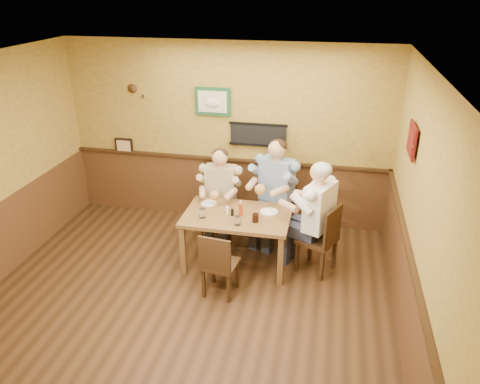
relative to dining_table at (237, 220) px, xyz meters
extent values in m
plane|color=#321E0F|center=(-0.44, -1.18, -0.66)|extent=(5.00, 5.00, 0.00)
cube|color=silver|center=(-0.44, -1.18, 2.14)|extent=(5.00, 5.00, 0.02)
cube|color=gold|center=(-0.44, 1.32, 0.74)|extent=(5.00, 0.02, 2.80)
cube|color=gold|center=(2.06, -1.18, 0.74)|extent=(0.02, 5.00, 2.80)
cube|color=brown|center=(-0.44, 1.30, -0.16)|extent=(5.00, 0.02, 1.00)
cube|color=brown|center=(2.04, -1.18, -0.16)|extent=(0.02, 5.00, 1.00)
cube|color=black|center=(0.05, 1.28, 0.79)|extent=(0.88, 0.03, 0.34)
cube|color=#1B502D|center=(-0.64, 1.28, 1.26)|extent=(0.54, 0.03, 0.42)
cube|color=black|center=(-2.14, 1.28, 0.46)|extent=(0.30, 0.03, 0.26)
cube|color=maroon|center=(2.02, -0.13, 1.29)|extent=(0.03, 0.48, 0.36)
cube|color=brown|center=(0.00, 0.00, 0.07)|extent=(1.40, 0.90, 0.05)
cube|color=brown|center=(-0.64, -0.39, -0.31)|extent=(0.07, 0.07, 0.70)
cube|color=brown|center=(0.64, -0.39, -0.31)|extent=(0.07, 0.07, 0.70)
cube|color=brown|center=(-0.64, 0.39, -0.31)|extent=(0.07, 0.07, 0.70)
cube|color=brown|center=(0.64, 0.39, -0.31)|extent=(0.07, 0.07, 0.70)
cylinder|color=white|center=(-0.42, -0.18, 0.16)|extent=(0.09, 0.09, 0.13)
cylinder|color=white|center=(0.07, -0.28, 0.15)|extent=(0.10, 0.10, 0.12)
cylinder|color=black|center=(0.27, -0.16, 0.15)|extent=(0.11, 0.11, 0.11)
cylinder|color=#B43713|center=(0.05, -0.01, 0.19)|extent=(0.05, 0.05, 0.19)
cylinder|color=white|center=(-0.13, -0.02, 0.14)|extent=(0.04, 0.04, 0.10)
cylinder|color=black|center=(-0.05, -0.05, 0.14)|extent=(0.05, 0.05, 0.10)
cylinder|color=white|center=(-0.45, 0.23, 0.10)|extent=(0.26, 0.26, 0.01)
cylinder|color=white|center=(0.41, 0.14, 0.10)|extent=(0.24, 0.24, 0.02)
camera|label=1|loc=(1.15, -5.37, 2.92)|focal=35.00mm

